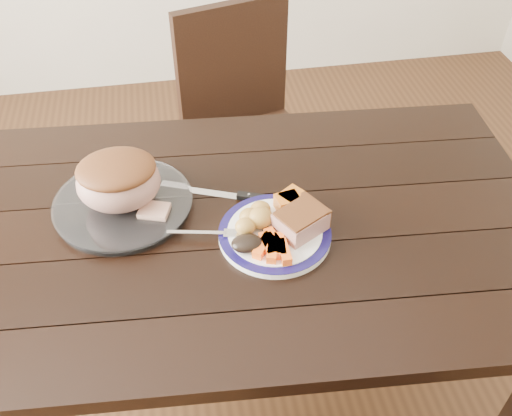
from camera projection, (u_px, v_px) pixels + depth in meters
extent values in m
plane|color=#472B16|center=(231.00, 384.00, 1.89)|extent=(4.00, 4.00, 0.00)
cube|color=black|center=(222.00, 227.00, 1.39)|extent=(1.66, 1.02, 0.04)
cube|color=black|center=(1.00, 245.00, 1.86)|extent=(0.07, 0.07, 0.71)
cube|color=black|center=(429.00, 215.00, 1.97)|extent=(0.07, 0.07, 0.71)
cube|color=black|center=(257.00, 152.00, 2.08)|extent=(0.52, 0.52, 0.04)
cube|color=black|center=(232.00, 65.00, 2.04)|extent=(0.41, 0.15, 0.46)
cube|color=black|center=(276.00, 162.00, 2.41)|extent=(0.04, 0.04, 0.43)
cube|color=black|center=(320.00, 214.00, 2.18)|extent=(0.04, 0.04, 0.43)
cube|color=black|center=(197.00, 186.00, 2.30)|extent=(0.04, 0.04, 0.43)
cube|color=black|center=(234.00, 244.00, 2.06)|extent=(0.04, 0.04, 0.43)
cylinder|color=white|center=(275.00, 234.00, 1.33)|extent=(0.26, 0.26, 0.02)
torus|color=#120D42|center=(275.00, 232.00, 1.33)|extent=(0.26, 0.26, 0.02)
cylinder|color=white|center=(124.00, 205.00, 1.41)|extent=(0.33, 0.33, 0.02)
cube|color=#AF776B|center=(300.00, 222.00, 1.31)|extent=(0.14, 0.13, 0.05)
ellipsoid|color=gold|center=(259.00, 221.00, 1.32)|extent=(0.04, 0.04, 0.04)
ellipsoid|color=gold|center=(260.00, 218.00, 1.32)|extent=(0.06, 0.05, 0.05)
ellipsoid|color=gold|center=(245.00, 226.00, 1.31)|extent=(0.05, 0.04, 0.04)
ellipsoid|color=gold|center=(250.00, 217.00, 1.33)|extent=(0.05, 0.04, 0.04)
ellipsoid|color=gold|center=(260.00, 210.00, 1.35)|extent=(0.05, 0.04, 0.04)
cube|color=#FF6115|center=(263.00, 246.00, 1.28)|extent=(0.06, 0.07, 0.02)
cube|color=#FF6115|center=(274.00, 240.00, 1.29)|extent=(0.04, 0.07, 0.02)
cube|color=#FF6115|center=(274.00, 245.00, 1.28)|extent=(0.04, 0.07, 0.02)
cube|color=#FF6115|center=(284.00, 252.00, 1.26)|extent=(0.02, 0.07, 0.02)
cube|color=#FF6115|center=(272.00, 250.00, 1.27)|extent=(0.04, 0.07, 0.02)
cube|color=#FF6115|center=(267.00, 245.00, 1.28)|extent=(0.03, 0.07, 0.02)
cube|color=#FF6115|center=(280.00, 246.00, 1.28)|extent=(0.03, 0.07, 0.02)
cube|color=orange|center=(287.00, 203.00, 1.37)|extent=(0.06, 0.05, 0.04)
cube|color=orange|center=(292.00, 199.00, 1.38)|extent=(0.07, 0.07, 0.04)
ellipsoid|color=black|center=(247.00, 243.00, 1.27)|extent=(0.07, 0.05, 0.03)
cube|color=silver|center=(197.00, 233.00, 1.32)|extent=(0.14, 0.04, 0.00)
cube|color=silver|center=(233.00, 234.00, 1.32)|extent=(0.05, 0.03, 0.00)
ellipsoid|color=#A97567|center=(119.00, 182.00, 1.36)|extent=(0.20, 0.17, 0.13)
cube|color=tan|center=(154.00, 211.00, 1.37)|extent=(0.08, 0.07, 0.02)
cube|color=silver|center=(199.00, 191.00, 1.46)|extent=(0.19, 0.10, 0.00)
cube|color=black|center=(260.00, 198.00, 1.43)|extent=(0.12, 0.06, 0.01)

